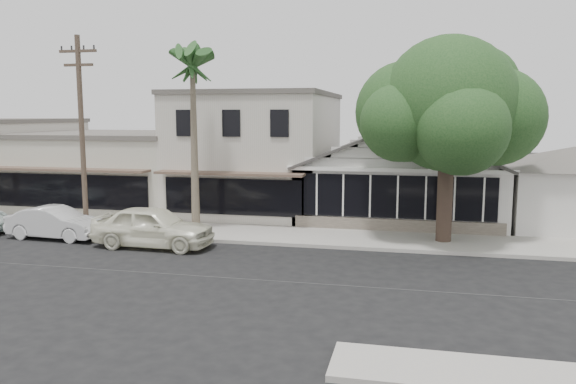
% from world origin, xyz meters
% --- Properties ---
extents(ground, '(140.00, 140.00, 0.00)m').
position_xyz_m(ground, '(0.00, 0.00, 0.00)').
color(ground, black).
rests_on(ground, ground).
extents(sidewalk_north, '(90.00, 3.50, 0.15)m').
position_xyz_m(sidewalk_north, '(-8.00, 6.75, 0.07)').
color(sidewalk_north, '#9E9991').
rests_on(sidewalk_north, ground).
extents(corner_shop, '(10.40, 8.60, 5.10)m').
position_xyz_m(corner_shop, '(5.00, 12.47, 2.62)').
color(corner_shop, silver).
rests_on(corner_shop, ground).
extents(side_cottage, '(6.00, 6.00, 3.00)m').
position_xyz_m(side_cottage, '(13.20, 11.50, 1.50)').
color(side_cottage, silver).
rests_on(side_cottage, ground).
extents(row_building_near, '(8.00, 10.00, 6.50)m').
position_xyz_m(row_building_near, '(-3.00, 13.50, 3.25)').
color(row_building_near, beige).
rests_on(row_building_near, ground).
extents(row_building_midnear, '(10.00, 10.00, 4.20)m').
position_xyz_m(row_building_midnear, '(-12.00, 13.50, 2.10)').
color(row_building_midnear, silver).
rests_on(row_building_midnear, ground).
extents(utility_pole, '(1.80, 0.24, 9.00)m').
position_xyz_m(utility_pole, '(-9.00, 5.20, 4.79)').
color(utility_pole, brown).
rests_on(utility_pole, ground).
extents(car_0, '(5.16, 2.19, 1.74)m').
position_xyz_m(car_0, '(-4.89, 3.62, 0.87)').
color(car_0, white).
rests_on(car_0, ground).
extents(car_1, '(4.43, 1.75, 1.44)m').
position_xyz_m(car_1, '(-9.89, 4.17, 0.72)').
color(car_1, silver).
rests_on(car_1, ground).
extents(shade_tree, '(7.90, 7.14, 8.77)m').
position_xyz_m(shade_tree, '(6.94, 7.08, 5.77)').
color(shade_tree, '#4A372D').
rests_on(shade_tree, ground).
extents(palm_east, '(3.33, 3.33, 9.04)m').
position_xyz_m(palm_east, '(-4.17, 6.59, 7.76)').
color(palm_east, '#726651').
rests_on(palm_east, ground).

